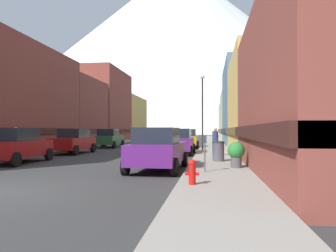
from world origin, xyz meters
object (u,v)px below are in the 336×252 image
Objects in this scene: car_left_0 at (16,146)px; car_right_2 at (187,138)px; potted_plant_0 at (236,153)px; pedestrian_0 at (15,142)px; car_right_1 at (179,141)px; car_driving_1 at (181,135)px; streetlamp_right at (202,100)px; parking_meter_near at (205,148)px; car_right_0 at (158,149)px; car_left_2 at (109,138)px; trash_bin_right at (218,151)px; car_left_1 at (73,141)px; fire_hydrant_near at (192,171)px; pedestrian_1 at (215,142)px; car_driving_0 at (183,135)px.

car_right_2 is at bearing 63.37° from car_left_0.
pedestrian_0 is at bearing 156.90° from potted_plant_0.
car_driving_1 is (-2.20, 26.72, 0.00)m from car_right_1.
car_left_0 is 10.96m from potted_plant_0.
car_right_1 is at bearing -118.21° from streetlamp_right.
car_right_1 is at bearing 109.71° from potted_plant_0.
car_right_1 is at bearing 100.61° from parking_meter_near.
car_right_0 is 35.90m from car_driving_1.
parking_meter_near is at bearing -62.85° from car_left_2.
car_right_1 is 4.50× the size of trash_bin_right.
car_left_1 is 1.00× the size of car_right_1.
car_right_2 is at bearing -0.98° from car_left_2.
pedestrian_1 is at bearing 85.73° from fire_hydrant_near.
car_left_2 is at bearing 89.99° from car_left_1.
trash_bin_right is at bearing 81.94° from parking_meter_near.
pedestrian_1 is (10.05, -2.45, 0.04)m from car_left_1.
fire_hydrant_near is at bearing -85.59° from car_right_2.
car_left_2 is 0.76× the size of streetlamp_right.
car_driving_0 is at bearing 76.68° from pedestrian_0.
car_left_0 is at bearing -98.31° from car_driving_0.
car_driving_0 is (-2.20, 29.87, 0.00)m from car_right_1.
car_left_1 is at bearing 166.31° from pedestrian_1.
car_driving_1 reaches higher than parking_meter_near.
car_left_2 is at bearing 77.95° from pedestrian_0.
car_right_0 is 3.35× the size of parking_meter_near.
car_left_2 is 4.54× the size of trash_bin_right.
car_right_2 reaches higher than trash_bin_right.
car_left_0 reaches higher than parking_meter_near.
streetlamp_right reaches higher than car_driving_1.
parking_meter_near is at bearing -130.17° from potted_plant_0.
parking_meter_near is at bearing -79.39° from car_right_1.
car_right_1 is 3.31× the size of parking_meter_near.
pedestrian_0 is at bearing -151.99° from streetlamp_right.
trash_bin_right is 2.84m from potted_plant_0.
pedestrian_0 is at bearing 149.27° from parking_meter_near.
pedestrian_0 is at bearing -103.32° from car_driving_0.
trash_bin_right is (4.75, -32.90, -0.26)m from car_driving_1.
car_left_2 reaches higher than potted_plant_0.
pedestrian_0 is (-13.25, 5.65, 0.20)m from potted_plant_0.
car_right_2 is at bearing 47.26° from car_left_1.
trash_bin_right is (2.55, -14.25, -0.26)m from car_right_2.
car_left_1 is at bearing 149.31° from trash_bin_right.
car_right_0 is at bearing -97.37° from streetlamp_right.
trash_bin_right is 0.57× the size of pedestrian_1.
car_right_0 and car_right_1 have the same top height.
car_driving_1 is at bearing 96.73° from car_right_2.
car_left_1 reaches higher than fire_hydrant_near.
car_left_1 is at bearing 125.12° from fire_hydrant_near.
streetlamp_right is at bearing 82.63° from car_right_0.
car_driving_0 is at bearing 95.10° from fire_hydrant_near.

